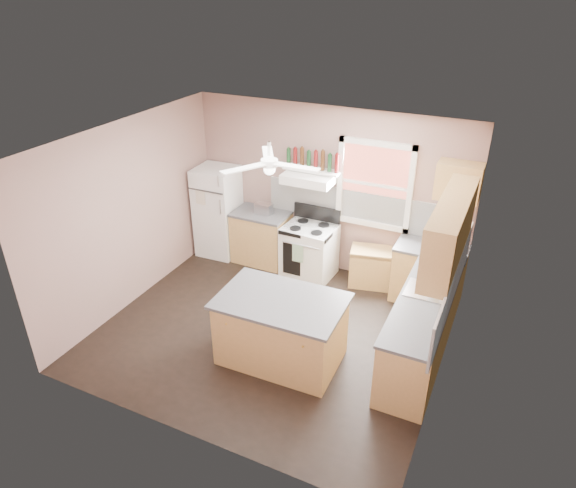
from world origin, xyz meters
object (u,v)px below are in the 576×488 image
at_px(cart, 370,267).
at_px(island, 281,331).
at_px(toaster, 264,209).
at_px(refrigerator, 218,211).
at_px(stove, 309,251).

height_order(cart, island, island).
bearing_deg(island, toaster, 121.16).
distance_m(refrigerator, toaster, 0.90).
xyz_separation_m(toaster, cart, (1.84, 0.06, -0.68)).
height_order(refrigerator, cart, refrigerator).
bearing_deg(refrigerator, island, -45.75).
bearing_deg(cart, stove, 174.45).
xyz_separation_m(stove, cart, (0.99, 0.13, -0.12)).
relative_size(cart, island, 0.43).
distance_m(refrigerator, island, 3.09).
bearing_deg(stove, cart, 11.15).
distance_m(stove, cart, 1.01).
relative_size(stove, island, 0.59).
xyz_separation_m(refrigerator, island, (2.23, -2.11, -0.35)).
distance_m(toaster, cart, 1.97).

